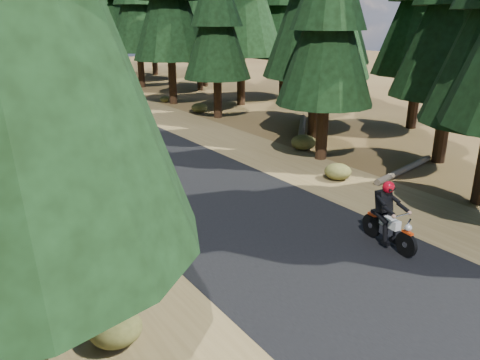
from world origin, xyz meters
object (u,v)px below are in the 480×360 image
Objects in this scene: log_far at (405,169)px; rider_lead at (389,226)px; log_near at (302,126)px; rider_follow at (156,186)px.

log_far is 6.53m from rider_lead.
log_near is 2.40× the size of rider_lead.
log_far is 9.36m from rider_follow.
rider_follow is (-3.58, 6.16, -0.04)m from rider_lead.
log_far is at bearing 166.40° from rider_follow.
rider_follow is at bearing 152.28° from log_far.
log_near is 11.71m from rider_follow.
rider_follow is at bearing 158.26° from log_near.
log_near is at bearing 66.45° from log_far.
log_near is at bearing -113.86° from rider_lead.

